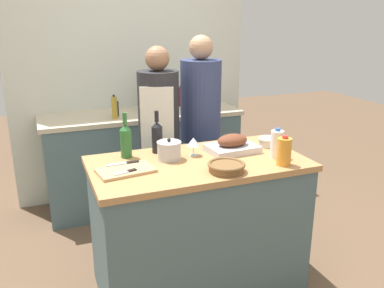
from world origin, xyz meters
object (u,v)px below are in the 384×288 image
Objects in this scene: knife_chef at (124,163)px; person_cook_aproned at (159,138)px; knife_paring at (126,172)px; wine_bottle_green at (157,136)px; condiment_bottle_tall at (116,109)px; roasting_pan at (232,145)px; condiment_bottle_short at (114,108)px; person_cook_guest at (201,126)px; wicker_basket at (226,167)px; mixing_bowl at (268,141)px; milk_jug at (277,144)px; juice_jug at (284,151)px; cutting_board at (126,170)px; condiment_bottle_extra at (181,97)px; stock_pot at (169,150)px; wine_bottle_dark at (126,140)px; wine_glass_left at (193,142)px; stand_mixer at (152,95)px.

person_cook_aproned is (0.42, 0.63, -0.06)m from knife_chef.
knife_chef and knife_paring have the same top height.
wine_bottle_green reaches higher than condiment_bottle_tall.
person_cook_aproned is at bearing 118.28° from roasting_pan.
person_cook_guest is at bearing -37.99° from condiment_bottle_short.
person_cook_aproned is (0.20, -0.67, -0.11)m from condiment_bottle_tall.
wicker_basket is 0.60m from mixing_bowl.
mixing_bowl is 0.25m from milk_jug.
person_cook_guest reaches higher than juice_jug.
knife_chef is 1.41× the size of knife_paring.
cutting_board is 1.85m from condiment_bottle_extra.
roasting_pan is at bearing -83.92° from person_cook_guest.
wicker_basket is 1.58× the size of knife_paring.
juice_jug is 0.93× the size of knife_chef.
roasting_pan reaches higher than mixing_bowl.
condiment_bottle_short is at bearing 119.27° from milk_jug.
knife_paring is 1.47m from condiment_bottle_tall.
stock_pot is at bearing -79.59° from person_cook_aproned.
wicker_basket is 0.63m from knife_chef.
wicker_basket is 1.85m from condiment_bottle_extra.
mixing_bowl is at bearing 34.57° from wicker_basket.
wicker_basket is at bearing 176.14° from juice_jug.
stock_pot is 0.53× the size of wine_bottle_dark.
knife_paring is 0.69× the size of condiment_bottle_extra.
condiment_bottle_extra is at bearing 22.31° from condiment_bottle_short.
wine_bottle_dark is (-0.91, 0.36, 0.03)m from milk_jug.
knife_paring is at bearing -98.39° from condiment_bottle_short.
condiment_bottle_short is (-0.78, 1.40, 0.02)m from milk_jug.
person_cook_guest reaches higher than wine_bottle_green.
roasting_pan reaches higher than knife_chef.
mixing_bowl is at bearing 6.98° from cutting_board.
wine_glass_left is 0.76m from person_cook_guest.
stock_pot is 1.09× the size of knife_paring.
milk_jug is (0.22, -0.21, 0.04)m from roasting_pan.
stock_pot is 0.29m from wine_bottle_dark.
wine_bottle_green is 1.32× the size of condiment_bottle_short.
wine_bottle_green is (-0.77, 0.15, 0.08)m from mixing_bowl.
condiment_bottle_tall is (-0.38, -0.11, -0.08)m from stand_mixer.
person_cook_guest is at bearing 53.82° from stock_pot.
person_cook_guest is (0.06, 0.70, -0.04)m from roasting_pan.
condiment_bottle_short is (-0.86, 1.17, 0.07)m from mixing_bowl.
wine_bottle_dark is (-0.70, 0.15, 0.07)m from roasting_pan.
wine_glass_left is 0.61m from person_cook_aproned.
milk_jug is at bearing -5.97° from cutting_board.
condiment_bottle_short is at bearing 133.81° from person_cook_aproned.
stand_mixer is (0.04, 1.73, 0.12)m from wicker_basket.
stock_pot is 0.31m from knife_chef.
condiment_bottle_short is at bearing -152.36° from stand_mixer.
juice_jug is 0.66× the size of wine_bottle_green.
wine_glass_left reaches higher than roasting_pan.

